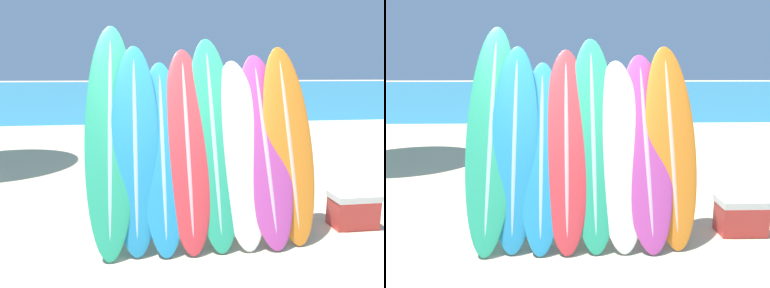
{
  "view_description": "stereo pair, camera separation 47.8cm",
  "coord_description": "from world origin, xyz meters",
  "views": [
    {
      "loc": [
        -0.45,
        -3.6,
        1.84
      ],
      "look_at": [
        0.19,
        1.13,
        0.92
      ],
      "focal_mm": 35.0,
      "sensor_mm": 36.0,
      "label": 1
    },
    {
      "loc": [
        0.02,
        -3.64,
        1.84
      ],
      "look_at": [
        0.19,
        1.13,
        0.92
      ],
      "focal_mm": 35.0,
      "sensor_mm": 36.0,
      "label": 2
    }
  ],
  "objects": [
    {
      "name": "ground_plane",
      "position": [
        0.0,
        0.0,
        0.0
      ],
      "size": [
        160.0,
        160.0,
        0.0
      ],
      "primitive_type": "plane",
      "color": "beige"
    },
    {
      "name": "ocean_water",
      "position": [
        0.0,
        38.8,
        0.0
      ],
      "size": [
        120.0,
        60.0,
        0.01
      ],
      "color": "teal",
      "rests_on": "ground_plane"
    },
    {
      "name": "surfboard_rack",
      "position": [
        0.19,
        0.33,
        0.49
      ],
      "size": [
        2.31,
        0.04,
        0.9
      ],
      "color": "slate",
      "rests_on": "ground_plane"
    },
    {
      "name": "surfboard_slot_0",
      "position": [
        -0.79,
        0.47,
        1.2
      ],
      "size": [
        0.55,
        1.36,
        2.4
      ],
      "color": "#289E70",
      "rests_on": "ground_plane"
    },
    {
      "name": "surfboard_slot_1",
      "position": [
        -0.52,
        0.38,
        1.08
      ],
      "size": [
        0.53,
        1.08,
        2.15
      ],
      "color": "teal",
      "rests_on": "ground_plane"
    },
    {
      "name": "surfboard_slot_2",
      "position": [
        -0.23,
        0.36,
        0.98
      ],
      "size": [
        0.49,
        1.1,
        1.97
      ],
      "color": "teal",
      "rests_on": "ground_plane"
    },
    {
      "name": "surfboard_slot_3",
      "position": [
        0.04,
        0.39,
        1.06
      ],
      "size": [
        0.51,
        1.18,
        2.12
      ],
      "color": "red",
      "rests_on": "ground_plane"
    },
    {
      "name": "surfboard_slot_4",
      "position": [
        0.33,
        0.43,
        1.12
      ],
      "size": [
        0.54,
        1.2,
        2.25
      ],
      "color": "#289E70",
      "rests_on": "ground_plane"
    },
    {
      "name": "surfboard_slot_5",
      "position": [
        0.62,
        0.35,
        0.99
      ],
      "size": [
        0.55,
        1.06,
        1.99
      ],
      "color": "silver",
      "rests_on": "ground_plane"
    },
    {
      "name": "surfboard_slot_6",
      "position": [
        0.92,
        0.38,
        1.03
      ],
      "size": [
        0.57,
        1.16,
        2.06
      ],
      "color": "#B23D8E",
      "rests_on": "ground_plane"
    },
    {
      "name": "surfboard_slot_7",
      "position": [
        1.19,
        0.38,
        1.08
      ],
      "size": [
        0.55,
        1.0,
        2.15
      ],
      "color": "orange",
      "rests_on": "ground_plane"
    },
    {
      "name": "person_near_water",
      "position": [
        -0.88,
        3.33,
        0.9
      ],
      "size": [
        0.23,
        0.28,
        1.65
      ],
      "rotation": [
        0.0,
        0.0,
        1.21
      ],
      "color": "tan",
      "rests_on": "ground_plane"
    },
    {
      "name": "person_mid_beach",
      "position": [
        -1.4,
        7.18,
        0.96
      ],
      "size": [
        0.28,
        0.3,
        1.75
      ],
      "rotation": [
        0.0,
        0.0,
        2.16
      ],
      "color": "tan",
      "rests_on": "ground_plane"
    },
    {
      "name": "person_far_left",
      "position": [
        2.6,
        7.42,
        0.86
      ],
      "size": [
        0.27,
        0.25,
        1.58
      ],
      "rotation": [
        0.0,
        0.0,
        2.58
      ],
      "color": "#A87A5B",
      "rests_on": "ground_plane"
    },
    {
      "name": "cooler_box",
      "position": [
        2.05,
        0.37,
        0.21
      ],
      "size": [
        0.54,
        0.33,
        0.42
      ],
      "color": "red",
      "rests_on": "ground_plane"
    }
  ]
}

